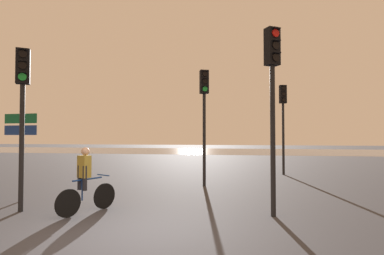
{
  "coord_description": "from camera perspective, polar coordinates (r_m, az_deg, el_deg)",
  "views": [
    {
      "loc": [
        2.23,
        -5.29,
        1.89
      ],
      "look_at": [
        0.5,
        5.0,
        2.2
      ],
      "focal_mm": 28.0,
      "sensor_mm": 36.0,
      "label": 1
    }
  ],
  "objects": [
    {
      "name": "ground_plane",
      "position": [
        6.05,
        -13.46,
        -19.87
      ],
      "size": [
        120.0,
        120.0,
        0.0
      ],
      "primitive_type": "plane",
      "color": "#333338"
    },
    {
      "name": "traffic_light_near_right",
      "position": [
        7.49,
        15.09,
        7.83
      ],
      "size": [
        0.4,
        0.42,
        4.5
      ],
      "rotation": [
        0.0,
        0.0,
        3.72
      ],
      "color": "black",
      "rests_on": "ground"
    },
    {
      "name": "traffic_light_far_right",
      "position": [
        15.54,
        16.96,
        2.78
      ],
      "size": [
        0.37,
        0.39,
        4.44
      ],
      "rotation": [
        0.0,
        0.0,
        3.38
      ],
      "color": "black",
      "rests_on": "ground"
    },
    {
      "name": "water_strip",
      "position": [
        38.6,
        6.25,
        -4.49
      ],
      "size": [
        80.0,
        16.0,
        0.01
      ],
      "primitive_type": "cube",
      "color": "slate",
      "rests_on": "ground"
    },
    {
      "name": "traffic_light_center",
      "position": [
        11.51,
        2.34,
        4.25
      ],
      "size": [
        0.39,
        0.41,
        4.43
      ],
      "rotation": [
        0.0,
        0.0,
        3.52
      ],
      "color": "black",
      "rests_on": "ground"
    },
    {
      "name": "traffic_light_near_left",
      "position": [
        8.77,
        -29.58,
        5.01
      ],
      "size": [
        0.4,
        0.42,
        4.13
      ],
      "rotation": [
        0.0,
        0.0,
        3.74
      ],
      "color": "black",
      "rests_on": "ground"
    },
    {
      "name": "direction_sign_post",
      "position": [
        10.04,
        -29.8,
        -2.02
      ],
      "size": [
        1.1,
        0.15,
        2.6
      ],
      "rotation": [
        0.0,
        0.0,
        3.07
      ],
      "color": "slate",
      "rests_on": "ground"
    },
    {
      "name": "cyclist",
      "position": [
        7.92,
        -19.65,
        -9.37
      ],
      "size": [
        0.8,
        1.57,
        1.62
      ],
      "rotation": [
        0.0,
        0.0,
        -0.44
      ],
      "color": "black",
      "rests_on": "ground"
    }
  ]
}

